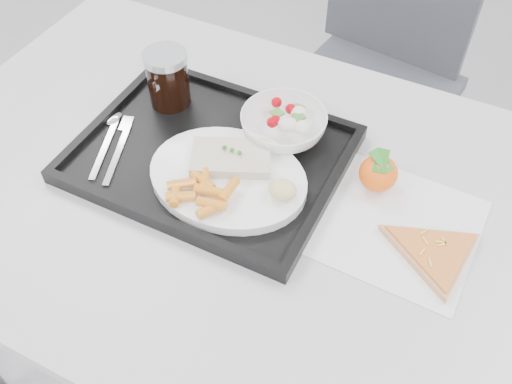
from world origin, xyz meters
name	(u,v)px	position (x,y,z in m)	size (l,w,h in m)	color
table	(242,211)	(0.00, 0.30, 0.68)	(1.20, 0.80, 0.75)	silver
chair	(381,54)	(0.03, 1.06, 0.54)	(0.48, 0.48, 0.93)	#3A3A42
tray	(211,156)	(-0.08, 0.33, 0.76)	(0.45, 0.35, 0.03)	black
dinner_plate	(228,178)	(-0.02, 0.29, 0.77)	(0.27, 0.27, 0.02)	white
fish_fillet	(231,157)	(-0.03, 0.32, 0.79)	(0.15, 0.13, 0.03)	beige
bread_roll	(283,190)	(0.08, 0.28, 0.80)	(0.06, 0.05, 0.03)	tan
salad_bowl	(284,125)	(0.02, 0.43, 0.79)	(0.15, 0.15, 0.05)	white
cola_glass	(168,77)	(-0.21, 0.42, 0.82)	(0.08, 0.08, 0.11)	black
cutlery	(114,137)	(-0.25, 0.29, 0.77)	(0.11, 0.17, 0.01)	silver
napkin	(395,226)	(0.26, 0.33, 0.75)	(0.26, 0.25, 0.00)	silver
tangerine	(378,173)	(0.20, 0.40, 0.79)	(0.08, 0.08, 0.07)	orange
pizza_slice	(434,253)	(0.33, 0.30, 0.76)	(0.21, 0.21, 0.02)	tan
carrot_pile	(201,192)	(-0.03, 0.22, 0.80)	(0.11, 0.09, 0.02)	orange
salad_contents	(290,119)	(0.02, 0.44, 0.80)	(0.09, 0.07, 0.02)	#AB000A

